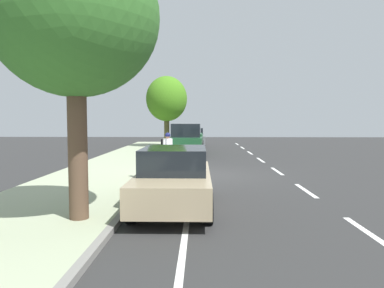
{
  "coord_description": "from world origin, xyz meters",
  "views": [
    {
      "loc": [
        0.19,
        14.21,
        2.23
      ],
      "look_at": [
        0.53,
        -0.91,
        1.18
      ],
      "focal_mm": 33.71,
      "sensor_mm": 36.0,
      "label": 1
    }
  ],
  "objects_px": {
    "cyclist_with_backpack": "(167,146)",
    "fire_hydrant": "(139,166)",
    "street_tree_near_cyclist": "(167,99)",
    "parked_pickup_green_second": "(187,140)",
    "street_tree_mid_block": "(75,18)",
    "parked_sedan_tan_mid": "(174,178)",
    "parked_sedan_grey_nearest": "(193,137)",
    "bicycle_at_curb": "(171,160)"
  },
  "relations": [
    {
      "from": "parked_sedan_tan_mid",
      "to": "street_tree_mid_block",
      "type": "distance_m",
      "value": 4.28
    },
    {
      "from": "parked_pickup_green_second",
      "to": "parked_sedan_tan_mid",
      "type": "xyz_separation_m",
      "value": [
        -0.19,
        13.77,
        -0.15
      ]
    },
    {
      "from": "parked_pickup_green_second",
      "to": "fire_hydrant",
      "type": "bearing_deg",
      "value": 82.13
    },
    {
      "from": "cyclist_with_backpack",
      "to": "street_tree_near_cyclist",
      "type": "height_order",
      "value": "street_tree_near_cyclist"
    },
    {
      "from": "parked_sedan_grey_nearest",
      "to": "street_tree_mid_block",
      "type": "xyz_separation_m",
      "value": [
        1.95,
        21.6,
        3.54
      ]
    },
    {
      "from": "street_tree_near_cyclist",
      "to": "street_tree_mid_block",
      "type": "xyz_separation_m",
      "value": [
        0.0,
        20.13,
        0.54
      ]
    },
    {
      "from": "parked_sedan_tan_mid",
      "to": "street_tree_mid_block",
      "type": "bearing_deg",
      "value": 37.11
    },
    {
      "from": "parked_sedan_grey_nearest",
      "to": "fire_hydrant",
      "type": "distance_m",
      "value": 16.29
    },
    {
      "from": "cyclist_with_backpack",
      "to": "street_tree_near_cyclist",
      "type": "distance_m",
      "value": 11.44
    },
    {
      "from": "parked_sedan_grey_nearest",
      "to": "cyclist_with_backpack",
      "type": "relative_size",
      "value": 2.79
    },
    {
      "from": "parked_sedan_grey_nearest",
      "to": "parked_sedan_tan_mid",
      "type": "bearing_deg",
      "value": 89.91
    },
    {
      "from": "street_tree_near_cyclist",
      "to": "parked_pickup_green_second",
      "type": "bearing_deg",
      "value": 109.42
    },
    {
      "from": "fire_hydrant",
      "to": "cyclist_with_backpack",
      "type": "bearing_deg",
      "value": -100.34
    },
    {
      "from": "parked_sedan_grey_nearest",
      "to": "bicycle_at_curb",
      "type": "xyz_separation_m",
      "value": [
        0.69,
        12.99,
        -0.37
      ]
    },
    {
      "from": "cyclist_with_backpack",
      "to": "street_tree_near_cyclist",
      "type": "bearing_deg",
      "value": -84.6
    },
    {
      "from": "parked_sedan_grey_nearest",
      "to": "fire_hydrant",
      "type": "relative_size",
      "value": 5.35
    },
    {
      "from": "parked_sedan_grey_nearest",
      "to": "street_tree_near_cyclist",
      "type": "bearing_deg",
      "value": 36.94
    },
    {
      "from": "bicycle_at_curb",
      "to": "cyclist_with_backpack",
      "type": "height_order",
      "value": "cyclist_with_backpack"
    },
    {
      "from": "parked_sedan_grey_nearest",
      "to": "street_tree_mid_block",
      "type": "relative_size",
      "value": 0.77
    },
    {
      "from": "cyclist_with_backpack",
      "to": "fire_hydrant",
      "type": "bearing_deg",
      "value": 79.66
    },
    {
      "from": "parked_sedan_grey_nearest",
      "to": "parked_sedan_tan_mid",
      "type": "distance_m",
      "value": 20.14
    },
    {
      "from": "cyclist_with_backpack",
      "to": "fire_hydrant",
      "type": "relative_size",
      "value": 1.92
    },
    {
      "from": "parked_sedan_grey_nearest",
      "to": "parked_sedan_tan_mid",
      "type": "height_order",
      "value": "same"
    },
    {
      "from": "street_tree_near_cyclist",
      "to": "parked_sedan_grey_nearest",
      "type": "bearing_deg",
      "value": -143.06
    },
    {
      "from": "bicycle_at_curb",
      "to": "parked_sedan_tan_mid",
      "type": "bearing_deg",
      "value": 95.21
    },
    {
      "from": "cyclist_with_backpack",
      "to": "fire_hydrant",
      "type": "xyz_separation_m",
      "value": [
        0.67,
        3.69,
        -0.42
      ]
    },
    {
      "from": "parked_sedan_grey_nearest",
      "to": "street_tree_mid_block",
      "type": "bearing_deg",
      "value": 84.84
    },
    {
      "from": "parked_sedan_tan_mid",
      "to": "street_tree_near_cyclist",
      "type": "xyz_separation_m",
      "value": [
        1.92,
        -18.68,
        3.0
      ]
    },
    {
      "from": "cyclist_with_backpack",
      "to": "street_tree_mid_block",
      "type": "distance_m",
      "value": 9.72
    },
    {
      "from": "bicycle_at_curb",
      "to": "street_tree_near_cyclist",
      "type": "height_order",
      "value": "street_tree_near_cyclist"
    },
    {
      "from": "street_tree_near_cyclist",
      "to": "street_tree_mid_block",
      "type": "height_order",
      "value": "street_tree_mid_block"
    },
    {
      "from": "street_tree_mid_block",
      "to": "cyclist_with_backpack",
      "type": "bearing_deg",
      "value": -96.57
    },
    {
      "from": "parked_pickup_green_second",
      "to": "street_tree_mid_block",
      "type": "distance_m",
      "value": 15.69
    },
    {
      "from": "fire_hydrant",
      "to": "street_tree_near_cyclist",
      "type": "bearing_deg",
      "value": -88.56
    },
    {
      "from": "parked_sedan_grey_nearest",
      "to": "cyclist_with_backpack",
      "type": "distance_m",
      "value": 12.55
    },
    {
      "from": "cyclist_with_backpack",
      "to": "street_tree_near_cyclist",
      "type": "relative_size",
      "value": 0.3
    },
    {
      "from": "parked_sedan_tan_mid",
      "to": "cyclist_with_backpack",
      "type": "distance_m",
      "value": 7.68
    },
    {
      "from": "street_tree_near_cyclist",
      "to": "cyclist_with_backpack",
      "type": "bearing_deg",
      "value": 95.4
    },
    {
      "from": "street_tree_near_cyclist",
      "to": "street_tree_mid_block",
      "type": "distance_m",
      "value": 20.14
    },
    {
      "from": "parked_sedan_grey_nearest",
      "to": "bicycle_at_curb",
      "type": "distance_m",
      "value": 13.01
    },
    {
      "from": "cyclist_with_backpack",
      "to": "street_tree_mid_block",
      "type": "xyz_separation_m",
      "value": [
        1.04,
        9.08,
        3.32
      ]
    },
    {
      "from": "bicycle_at_curb",
      "to": "street_tree_near_cyclist",
      "type": "relative_size",
      "value": 0.3
    }
  ]
}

